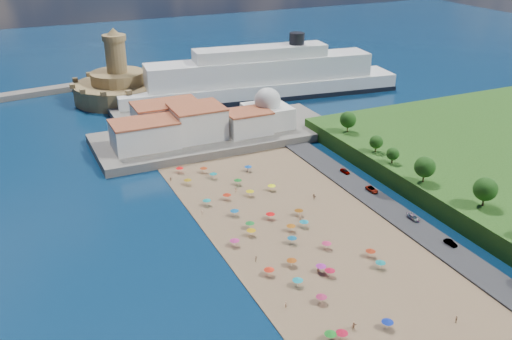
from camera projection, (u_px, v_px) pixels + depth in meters
name	position (u px, v px, depth m)	size (l,w,h in m)	color
ground	(282.00, 236.00, 149.31)	(700.00, 700.00, 0.00)	#071938
terrace	(217.00, 136.00, 213.02)	(90.00, 36.00, 3.00)	#59544C
jetty	(136.00, 117.00, 233.74)	(18.00, 70.00, 2.40)	#59544C
waterfront_buildings	(182.00, 124.00, 205.96)	(57.00, 29.00, 11.00)	silver
domed_building	(267.00, 111.00, 215.96)	(16.00, 16.00, 15.00)	silver
fortress	(119.00, 86.00, 256.36)	(40.00, 40.00, 32.40)	#9A7C4D
cruise_ship	(261.00, 79.00, 259.58)	(131.96, 34.32, 28.51)	black
beach_parasols	(293.00, 248.00, 139.87)	(31.42, 117.80, 2.20)	gray
beachgoers	(280.00, 238.00, 145.96)	(36.01, 98.32, 1.85)	tan
parked_cars	(387.00, 200.00, 165.28)	(2.25, 52.35, 1.29)	gray
hillside_trees	(445.00, 176.00, 158.90)	(11.14, 110.21, 8.10)	#382314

